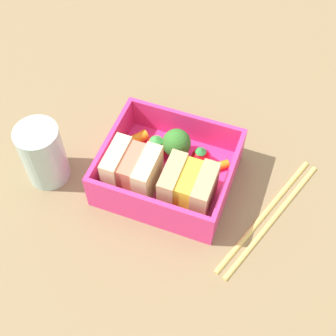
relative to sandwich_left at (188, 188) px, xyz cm
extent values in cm
cube|color=olive|center=(3.66, -2.83, -5.16)|extent=(120.00, 120.00, 2.00)
cube|color=#EE3182|center=(3.66, -2.83, -3.56)|extent=(16.44, 14.38, 1.20)
cube|color=#EE3182|center=(3.66, 4.06, -0.69)|extent=(16.44, 0.60, 4.55)
cube|color=#EE3182|center=(3.66, -9.72, -0.69)|extent=(16.44, 0.60, 4.55)
cube|color=#EE3182|center=(-4.26, -2.83, -0.69)|extent=(0.60, 13.18, 4.55)
cube|color=#EE3182|center=(11.58, -2.83, -0.69)|extent=(0.60, 13.18, 4.55)
cube|color=tan|center=(-2.04, 0.00, 0.00)|extent=(2.04, 5.66, 5.93)
cube|color=yellow|center=(0.00, 0.00, 0.00)|extent=(2.04, 5.21, 5.45)
cube|color=tan|center=(2.04, 0.00, 0.00)|extent=(2.04, 5.66, 5.93)
cube|color=beige|center=(5.28, 0.00, 0.00)|extent=(2.04, 5.66, 5.93)
cube|color=#D87259|center=(7.32, 0.00, 0.00)|extent=(2.04, 5.21, 5.45)
cube|color=beige|center=(9.36, 0.00, 0.00)|extent=(2.04, 5.66, 5.93)
cylinder|color=orange|center=(-1.84, -5.73, -2.42)|extent=(3.62, 3.26, 1.09)
sphere|color=red|center=(0.37, -6.14, -1.75)|extent=(2.43, 2.43, 2.43)
cone|color=#318B40|center=(0.37, -6.14, -0.24)|extent=(1.46, 1.46, 0.60)
cylinder|color=#85C466|center=(4.03, -6.02, -2.18)|extent=(1.26, 1.26, 1.56)
sphere|color=#347429|center=(4.03, -6.02, -0.08)|extent=(3.77, 3.77, 3.77)
sphere|color=red|center=(6.26, -5.41, -1.49)|extent=(2.95, 2.95, 2.95)
cone|color=green|center=(6.26, -5.41, 0.29)|extent=(1.77, 1.77, 0.60)
cylinder|color=orange|center=(9.77, -6.04, -2.23)|extent=(3.51, 3.99, 1.46)
cylinder|color=#D9B761|center=(-10.84, -1.71, -3.81)|extent=(7.66, 19.64, 0.70)
cylinder|color=#D9B761|center=(-9.64, -2.14, -3.81)|extent=(7.66, 19.64, 0.70)
cylinder|color=silver|center=(18.86, 1.77, 0.24)|extent=(5.56, 5.56, 8.80)
camera|label=1|loc=(-8.27, 29.31, 47.78)|focal=50.00mm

